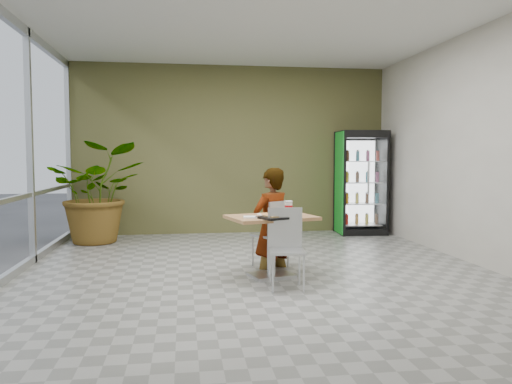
{
  "coord_description": "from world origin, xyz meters",
  "views": [
    {
      "loc": [
        -0.93,
        -6.05,
        1.46
      ],
      "look_at": [
        0.03,
        0.47,
        1.0
      ],
      "focal_mm": 35.0,
      "sensor_mm": 36.0,
      "label": 1
    }
  ],
  "objects_px": {
    "chair_far": "(275,229)",
    "soda_cup": "(289,208)",
    "seated_woman": "(271,229)",
    "beverage_fridge": "(361,182)",
    "chair_near": "(286,241)",
    "potted_plant": "(98,193)",
    "cafeteria_tray": "(278,217)",
    "dining_table": "(271,233)"
  },
  "relations": [
    {
      "from": "seated_woman",
      "to": "beverage_fridge",
      "type": "bearing_deg",
      "value": -163.14
    },
    {
      "from": "cafeteria_tray",
      "to": "potted_plant",
      "type": "xyz_separation_m",
      "value": [
        -2.52,
        3.12,
        0.1
      ]
    },
    {
      "from": "dining_table",
      "to": "seated_woman",
      "type": "height_order",
      "value": "seated_woman"
    },
    {
      "from": "chair_far",
      "to": "soda_cup",
      "type": "relative_size",
      "value": 5.07
    },
    {
      "from": "dining_table",
      "to": "soda_cup",
      "type": "bearing_deg",
      "value": 9.04
    },
    {
      "from": "chair_near",
      "to": "soda_cup",
      "type": "xyz_separation_m",
      "value": [
        0.14,
        0.5,
        0.32
      ]
    },
    {
      "from": "dining_table",
      "to": "chair_near",
      "type": "relative_size",
      "value": 1.3
    },
    {
      "from": "chair_far",
      "to": "soda_cup",
      "type": "distance_m",
      "value": 0.57
    },
    {
      "from": "cafeteria_tray",
      "to": "potted_plant",
      "type": "bearing_deg",
      "value": 128.95
    },
    {
      "from": "soda_cup",
      "to": "potted_plant",
      "type": "xyz_separation_m",
      "value": [
        -2.71,
        2.82,
        0.02
      ]
    },
    {
      "from": "seated_woman",
      "to": "soda_cup",
      "type": "height_order",
      "value": "seated_woman"
    },
    {
      "from": "dining_table",
      "to": "chair_far",
      "type": "distance_m",
      "value": 0.52
    },
    {
      "from": "chair_near",
      "to": "potted_plant",
      "type": "relative_size",
      "value": 0.52
    },
    {
      "from": "dining_table",
      "to": "chair_far",
      "type": "height_order",
      "value": "chair_far"
    },
    {
      "from": "chair_near",
      "to": "beverage_fridge",
      "type": "relative_size",
      "value": 0.45
    },
    {
      "from": "dining_table",
      "to": "beverage_fridge",
      "type": "bearing_deg",
      "value": 54.06
    },
    {
      "from": "chair_far",
      "to": "potted_plant",
      "type": "xyz_separation_m",
      "value": [
        -2.63,
        2.36,
        0.34
      ]
    },
    {
      "from": "dining_table",
      "to": "soda_cup",
      "type": "distance_m",
      "value": 0.37
    },
    {
      "from": "seated_woman",
      "to": "potted_plant",
      "type": "bearing_deg",
      "value": -75.35
    },
    {
      "from": "chair_near",
      "to": "cafeteria_tray",
      "type": "relative_size",
      "value": 2.03
    },
    {
      "from": "dining_table",
      "to": "cafeteria_tray",
      "type": "relative_size",
      "value": 2.64
    },
    {
      "from": "dining_table",
      "to": "chair_far",
      "type": "relative_size",
      "value": 1.29
    },
    {
      "from": "chair_near",
      "to": "cafeteria_tray",
      "type": "height_order",
      "value": "chair_near"
    },
    {
      "from": "dining_table",
      "to": "potted_plant",
      "type": "xyz_separation_m",
      "value": [
        -2.49,
        2.86,
        0.32
      ]
    },
    {
      "from": "chair_far",
      "to": "soda_cup",
      "type": "bearing_deg",
      "value": 66.13
    },
    {
      "from": "beverage_fridge",
      "to": "potted_plant",
      "type": "height_order",
      "value": "beverage_fridge"
    },
    {
      "from": "dining_table",
      "to": "chair_near",
      "type": "height_order",
      "value": "chair_near"
    },
    {
      "from": "cafeteria_tray",
      "to": "seated_woman",
      "type": "bearing_deg",
      "value": 85.93
    },
    {
      "from": "soda_cup",
      "to": "cafeteria_tray",
      "type": "distance_m",
      "value": 0.36
    },
    {
      "from": "dining_table",
      "to": "seated_woman",
      "type": "relative_size",
      "value": 0.71
    },
    {
      "from": "soda_cup",
      "to": "cafeteria_tray",
      "type": "relative_size",
      "value": 0.4
    },
    {
      "from": "soda_cup",
      "to": "beverage_fridge",
      "type": "bearing_deg",
      "value": 56.46
    },
    {
      "from": "chair_near",
      "to": "seated_woman",
      "type": "relative_size",
      "value": 0.55
    },
    {
      "from": "chair_far",
      "to": "potted_plant",
      "type": "distance_m",
      "value": 3.55
    },
    {
      "from": "chair_near",
      "to": "cafeteria_tray",
      "type": "bearing_deg",
      "value": 108.83
    },
    {
      "from": "chair_far",
      "to": "chair_near",
      "type": "distance_m",
      "value": 0.97
    },
    {
      "from": "dining_table",
      "to": "potted_plant",
      "type": "relative_size",
      "value": 0.67
    },
    {
      "from": "beverage_fridge",
      "to": "seated_woman",
      "type": "bearing_deg",
      "value": -125.57
    },
    {
      "from": "chair_near",
      "to": "cafeteria_tray",
      "type": "distance_m",
      "value": 0.32
    },
    {
      "from": "dining_table",
      "to": "beverage_fridge",
      "type": "xyz_separation_m",
      "value": [
        2.31,
        3.19,
        0.44
      ]
    },
    {
      "from": "chair_far",
      "to": "potted_plant",
      "type": "relative_size",
      "value": 0.52
    },
    {
      "from": "potted_plant",
      "to": "dining_table",
      "type": "bearing_deg",
      "value": -48.96
    }
  ]
}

